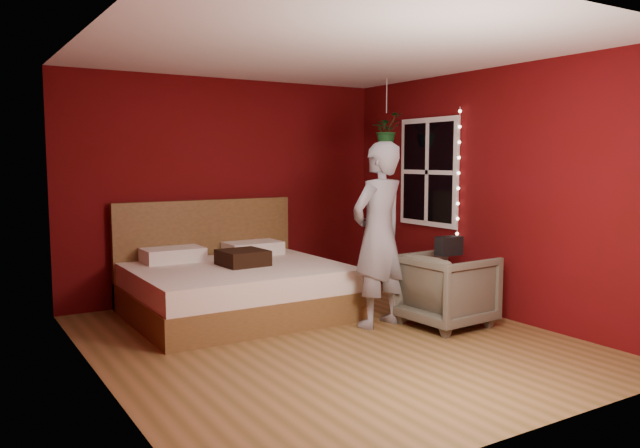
{
  "coord_description": "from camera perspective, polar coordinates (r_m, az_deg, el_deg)",
  "views": [
    {
      "loc": [
        -2.99,
        -4.69,
        1.66
      ],
      "look_at": [
        0.16,
        0.4,
        1.03
      ],
      "focal_mm": 35.0,
      "sensor_mm": 36.0,
      "label": 1
    }
  ],
  "objects": [
    {
      "name": "floor",
      "position": [
        5.8,
        0.78,
        -10.62
      ],
      "size": [
        4.5,
        4.5,
        0.0
      ],
      "primitive_type": "plane",
      "color": "olive",
      "rests_on": "ground"
    },
    {
      "name": "room_walls",
      "position": [
        5.56,
        0.8,
        6.21
      ],
      "size": [
        4.04,
        4.54,
        2.62
      ],
      "color": "#56090D",
      "rests_on": "ground"
    },
    {
      "name": "window",
      "position": [
        7.47,
        9.87,
        4.69
      ],
      "size": [
        0.05,
        0.97,
        1.27
      ],
      "color": "white",
      "rests_on": "room_walls"
    },
    {
      "name": "fairy_lights",
      "position": [
        7.07,
        12.55,
        4.57
      ],
      "size": [
        0.04,
        0.04,
        1.45
      ],
      "color": "silver",
      "rests_on": "room_walls"
    },
    {
      "name": "bed",
      "position": [
        6.77,
        -7.96,
        -5.58
      ],
      "size": [
        2.15,
        1.82,
        1.18
      ],
      "color": "brown",
      "rests_on": "ground"
    },
    {
      "name": "person",
      "position": [
        6.15,
        5.37,
        -1.0
      ],
      "size": [
        0.74,
        0.56,
        1.82
      ],
      "primitive_type": "imported",
      "rotation": [
        0.0,
        0.0,
        3.34
      ],
      "color": "gray",
      "rests_on": "ground"
    },
    {
      "name": "armchair",
      "position": [
        6.34,
        11.47,
        -5.91
      ],
      "size": [
        0.84,
        0.82,
        0.73
      ],
      "primitive_type": "imported",
      "rotation": [
        0.0,
        0.0,
        1.63
      ],
      "color": "#5A5747",
      "rests_on": "ground"
    },
    {
      "name": "handbag",
      "position": [
        6.17,
        11.7,
        -1.96
      ],
      "size": [
        0.26,
        0.14,
        0.18
      ],
      "primitive_type": "cube",
      "rotation": [
        0.0,
        0.0,
        -0.04
      ],
      "color": "black",
      "rests_on": "armchair"
    },
    {
      "name": "throw_pillow",
      "position": [
        6.64,
        -7.07,
        -3.07
      ],
      "size": [
        0.48,
        0.48,
        0.16
      ],
      "primitive_type": "cube",
      "rotation": [
        0.0,
        0.0,
        0.05
      ],
      "color": "black",
      "rests_on": "bed"
    },
    {
      "name": "hanging_plant",
      "position": [
        7.58,
        6.08,
        8.55
      ],
      "size": [
        0.42,
        0.38,
        0.8
      ],
      "color": "silver",
      "rests_on": "room_walls"
    }
  ]
}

